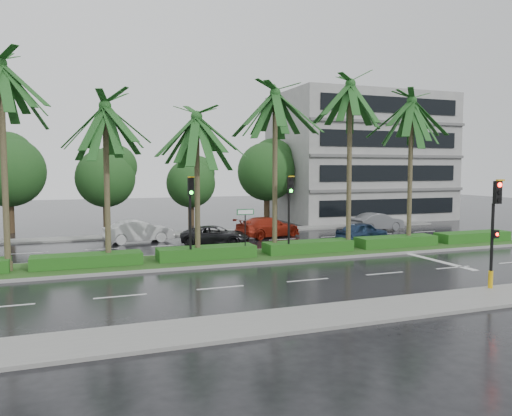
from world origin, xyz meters
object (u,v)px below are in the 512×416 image
object	(u,v)px
street_sign	(245,221)
car_darkgrey	(216,235)
signal_median_left	(191,206)
car_grey	(378,222)
car_white	(139,231)
signal_near	(494,229)
car_red	(268,227)
car_blue	(362,232)

from	to	relation	value
street_sign	car_darkgrey	world-z (taller)	street_sign
signal_median_left	car_darkgrey	xyz separation A→B (m)	(3.00, 6.00, -2.39)
car_grey	street_sign	bearing A→B (deg)	115.07
car_white	car_grey	xyz separation A→B (m)	(18.50, -0.17, -0.03)
signal_near	street_sign	world-z (taller)	signal_near
signal_near	car_red	size ratio (longest dim) A/B	0.87
signal_median_left	signal_near	bearing A→B (deg)	-44.09
signal_near	car_blue	xyz separation A→B (m)	(2.50, 13.39, -1.82)
signal_median_left	street_sign	size ratio (longest dim) A/B	1.68
car_grey	signal_near	bearing A→B (deg)	153.17
signal_median_left	car_blue	distance (m)	13.24
signal_near	car_white	bearing A→B (deg)	121.96
signal_near	street_sign	xyz separation A→B (m)	(-7.00, 9.87, -0.38)
car_blue	car_red	bearing A→B (deg)	31.09
signal_near	car_red	distance (m)	18.09
street_sign	car_red	size ratio (longest dim) A/B	0.52
car_grey	car_red	bearing A→B (deg)	86.74
signal_near	car_red	bearing A→B (deg)	97.98
car_darkgrey	car_grey	xyz separation A→B (m)	(14.00, 2.57, 0.09)
signal_median_left	car_darkgrey	distance (m)	7.12
car_white	car_darkgrey	size ratio (longest dim) A/B	1.02
signal_near	car_blue	bearing A→B (deg)	79.42
signal_near	street_sign	size ratio (longest dim) A/B	1.68
car_darkgrey	car_blue	world-z (taller)	car_blue
street_sign	car_grey	distance (m)	16.38
car_darkgrey	car_grey	world-z (taller)	car_grey
signal_near	street_sign	distance (m)	12.11
street_sign	car_white	world-z (taller)	street_sign
signal_near	car_darkgrey	world-z (taller)	signal_near
signal_near	signal_median_left	distance (m)	13.93
street_sign	signal_median_left	bearing A→B (deg)	-176.53
signal_median_left	car_darkgrey	size ratio (longest dim) A/B	0.99
car_darkgrey	car_red	xyz separation A→B (m)	(4.50, 2.14, 0.11)
signal_near	signal_median_left	bearing A→B (deg)	135.91
signal_near	car_grey	size ratio (longest dim) A/B	1.02
signal_near	car_blue	world-z (taller)	signal_near
signal_near	car_white	world-z (taller)	signal_near
car_white	car_grey	size ratio (longest dim) A/B	1.05
car_blue	car_white	bearing A→B (deg)	52.89
street_sign	car_blue	size ratio (longest dim) A/B	0.65
car_white	car_grey	world-z (taller)	car_white
street_sign	car_white	size ratio (longest dim) A/B	0.58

